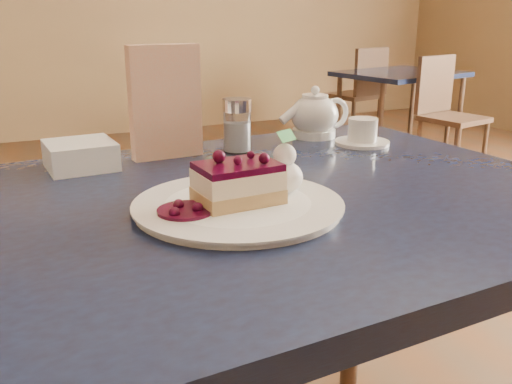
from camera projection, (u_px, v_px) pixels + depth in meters
name	position (u px, v px, depth m)	size (l,w,h in m)	color
main_table	(225.00, 246.00, 0.99)	(1.36, 0.95, 0.82)	#141F3F
dessert_plate	(238.00, 206.00, 0.92)	(0.33, 0.33, 0.01)	white
cheesecake_slice	(238.00, 183.00, 0.91)	(0.14, 0.10, 0.07)	tan
whipped_cream	(284.00, 177.00, 0.96)	(0.06, 0.06, 0.06)	white
berry_sauce	(185.00, 211.00, 0.87)	(0.09, 0.09, 0.01)	#370525
tea_set	(323.00, 120.00, 1.41)	(0.24, 0.24, 0.11)	white
menu_card	(165.00, 102.00, 1.21)	(0.15, 0.03, 0.24)	beige
sugar_shaker	(237.00, 125.00, 1.27)	(0.07, 0.07, 0.12)	white
napkin_stack	(80.00, 155.00, 1.15)	(0.13, 0.13, 0.05)	white
bg_table_far_right	(395.00, 147.00, 4.61)	(1.01, 1.61, 1.07)	#141F3F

